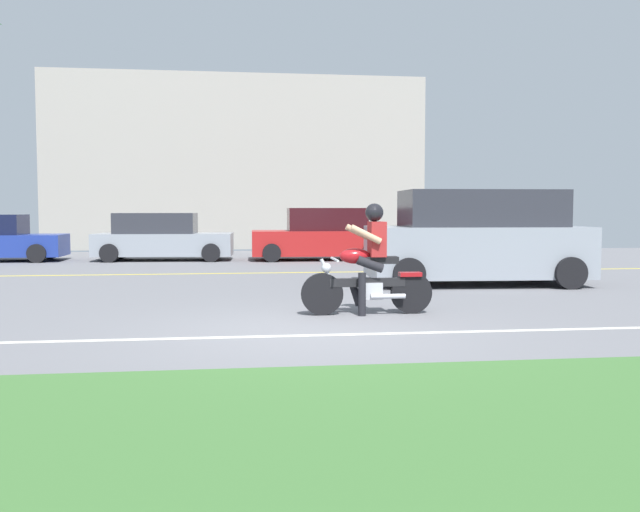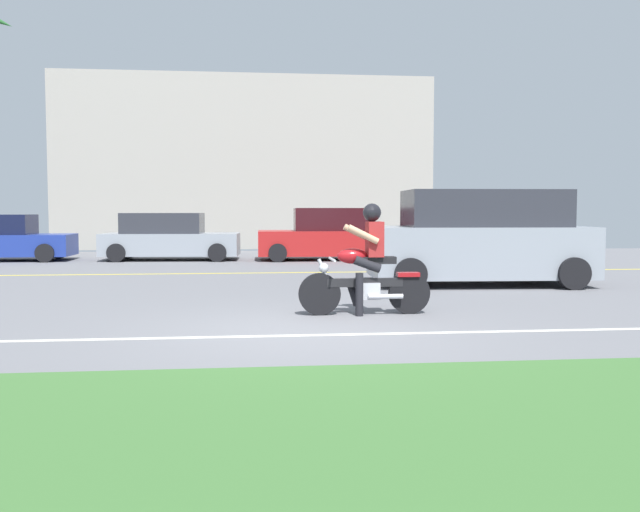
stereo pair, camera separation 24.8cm
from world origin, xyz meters
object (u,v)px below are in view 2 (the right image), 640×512
Objects in this scene: parked_car_1 at (169,238)px; parked_car_3 at (499,235)px; suv_nearby at (481,239)px; motorcyclist at (366,268)px; parked_car_2 at (328,236)px.

parked_car_3 reaches higher than parked_car_1.
parked_car_1 is (-7.25, 8.08, -0.27)m from suv_nearby.
parked_car_2 is at bearing 85.95° from motorcyclist.
parked_car_2 is at bearing 106.73° from suv_nearby.
suv_nearby is at bearing -48.09° from parked_car_1.
parked_car_1 is 4.98m from parked_car_2.
parked_car_1 is (-4.15, 11.88, -0.01)m from motorcyclist.
suv_nearby reaches higher than motorcyclist.
parked_car_1 is at bearing 109.24° from motorcyclist.
parked_car_3 is at bearing 2.63° from parked_car_2.
motorcyclist is at bearing -70.76° from parked_car_1.
parked_car_2 is at bearing -5.12° from parked_car_1.
parked_car_3 is at bearing 66.71° from suv_nearby.
parked_car_2 is at bearing -177.37° from parked_car_3.
parked_car_2 is 1.03× the size of parked_car_3.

